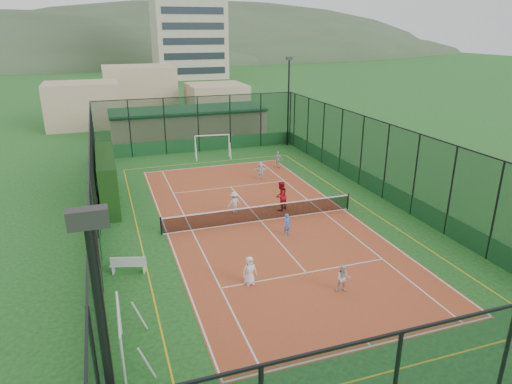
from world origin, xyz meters
The scene contains 20 objects.
ground centered at (0.00, 0.00, 0.00)m, with size 300.00×300.00×0.00m, color #1A4C1E.
court_slab centered at (0.00, 0.00, 0.01)m, with size 11.17×23.97×0.01m, color #A33A24.
tennis_net centered at (0.00, 0.00, 0.53)m, with size 11.67×0.12×1.06m, color black, non-canonical shape.
perimeter_fence centered at (0.00, 0.00, 2.50)m, with size 18.12×34.12×5.00m, color black, non-canonical shape.
floodlight_ne centered at (8.60, 16.60, 4.12)m, with size 0.60×0.26×8.25m, color black, non-canonical shape.
clubhouse centered at (0.00, 22.00, 1.57)m, with size 15.20×7.20×3.15m, color tan, non-canonical shape.
apartment_tower centered at (12.00, 82.00, 15.00)m, with size 15.00×12.00×30.00m, color beige.
distant_hills centered at (0.00, 150.00, 0.00)m, with size 200.00×60.00×24.00m, color #384C33, non-canonical shape.
hedge_left centered at (-8.30, 6.17, 1.60)m, with size 1.10×7.33×3.21m, color black.
white_bench centered at (-7.80, -3.70, 0.46)m, with size 1.63×0.45×0.92m, color white, non-canonical shape.
futsal_goal_near centered at (-8.43, -9.57, 0.89)m, with size 0.80×2.77×1.79m, color white, non-canonical shape.
futsal_goal_far centered at (0.67, 14.57, 0.98)m, with size 3.05×0.88×1.97m, color white, non-canonical shape.
child_near_left centered at (-2.80, -6.47, 0.68)m, with size 0.65×0.42×1.33m, color white.
child_near_mid centered at (0.72, -2.32, 0.64)m, with size 0.46×0.30×1.26m, color #4973D0.
child_near_right centered at (0.81, -8.36, 0.65)m, with size 0.62×0.48×1.28m, color silver.
child_far_left centered at (-1.14, 1.62, 0.71)m, with size 0.90×0.52×1.39m, color silver.
child_far_right centered at (4.91, 9.74, 0.69)m, with size 0.79×0.33×1.36m, color silver.
child_far_back centered at (2.62, 7.46, 0.65)m, with size 1.20×0.38×1.29m, color white.
coach centered at (1.74, 1.20, 0.94)m, with size 0.91×0.71×1.86m, color #A8111B.
tennis_balls centered at (0.44, 1.41, 0.04)m, with size 6.51×1.10×0.07m.
Camera 1 is at (-8.25, -23.29, 10.76)m, focal length 32.00 mm.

